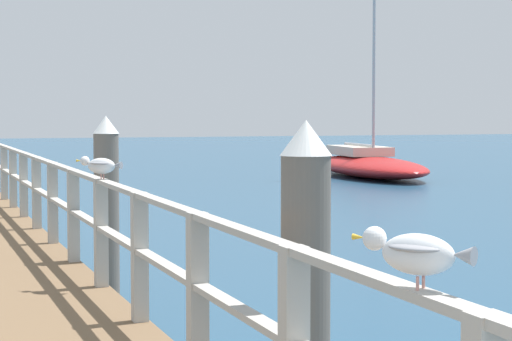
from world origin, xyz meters
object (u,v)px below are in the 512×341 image
at_px(seagull_background, 101,165).
at_px(boat_3, 368,165).
at_px(dock_piling_near, 305,303).
at_px(seagull_foreground, 416,252).
at_px(dock_piling_far, 107,207).

xyz_separation_m(seagull_background, boat_3, (12.46, 19.84, -1.22)).
bearing_deg(boat_3, dock_piling_near, 68.98).
bearing_deg(seagull_background, dock_piling_near, -135.32).
bearing_deg(seagull_foreground, seagull_background, 53.66).
xyz_separation_m(dock_piling_far, boat_3, (12.08, 18.10, -0.65)).
bearing_deg(seagull_background, seagull_foreground, -140.65).
distance_m(dock_piling_near, boat_3, 26.85).
xyz_separation_m(dock_piling_near, dock_piling_far, (0.00, 5.88, 0.00)).
relative_size(dock_piling_far, boat_3, 0.25).
relative_size(dock_piling_far, seagull_background, 5.23).
distance_m(dock_piling_near, dock_piling_far, 5.88).
height_order(dock_piling_far, seagull_background, dock_piling_far).
relative_size(dock_piling_near, seagull_foreground, 5.06).
xyz_separation_m(dock_piling_near, seagull_background, (-0.39, 4.13, 0.57)).
relative_size(dock_piling_near, seagull_background, 5.23).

